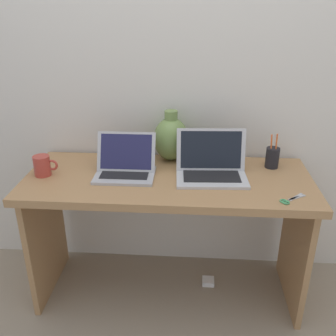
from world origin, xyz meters
name	(u,v)px	position (x,y,z in m)	size (l,w,h in m)	color
ground_plane	(168,289)	(0.00, 0.00, 0.00)	(6.00, 6.00, 0.00)	gray
back_wall	(172,73)	(0.00, 0.33, 1.20)	(4.40, 0.04, 2.40)	silver
desk	(168,204)	(0.00, 0.00, 0.58)	(1.46, 0.58, 0.74)	#AD7F51
laptop_left	(126,164)	(-0.22, 0.02, 0.79)	(0.30, 0.23, 0.20)	#B2B2B7
laptop_right	(211,165)	(0.22, 0.03, 0.80)	(0.36, 0.26, 0.23)	silver
green_vase	(171,138)	(0.00, 0.23, 0.86)	(0.19, 0.19, 0.28)	#75934C
coffee_mug	(43,166)	(-0.64, -0.02, 0.79)	(0.12, 0.08, 0.10)	#B23D33
pen_cup	(272,157)	(0.55, 0.16, 0.79)	(0.07, 0.07, 0.19)	black
scissors	(289,200)	(0.56, -0.21, 0.74)	(0.13, 0.11, 0.01)	#B7B7BC
power_brick	(208,281)	(0.24, 0.07, 0.01)	(0.07, 0.07, 0.03)	white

